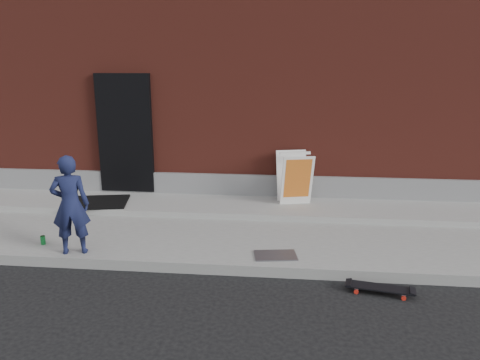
# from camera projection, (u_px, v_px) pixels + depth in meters

# --- Properties ---
(ground) EXTENTS (80.00, 80.00, 0.00)m
(ground) POSITION_uv_depth(u_px,v_px,m) (247.00, 277.00, 6.14)
(ground) COLOR black
(ground) RESTS_ON ground
(sidewalk) EXTENTS (20.00, 3.00, 0.15)m
(sidewalk) POSITION_uv_depth(u_px,v_px,m) (255.00, 231.00, 7.56)
(sidewalk) COLOR gray
(sidewalk) RESTS_ON ground
(apron) EXTENTS (20.00, 1.20, 0.10)m
(apron) POSITION_uv_depth(u_px,v_px,m) (259.00, 207.00, 8.40)
(apron) COLOR gray
(apron) RESTS_ON sidewalk
(building) EXTENTS (20.00, 8.10, 5.00)m
(building) POSITION_uv_depth(u_px,v_px,m) (271.00, 70.00, 12.25)
(building) COLOR maroon
(building) RESTS_ON ground
(child) EXTENTS (0.58, 0.46, 1.39)m
(child) POSITION_uv_depth(u_px,v_px,m) (70.00, 205.00, 6.37)
(child) COLOR #171C41
(child) RESTS_ON sidewalk
(skateboard) EXTENTS (0.82, 0.35, 0.09)m
(skateboard) POSITION_uv_depth(u_px,v_px,m) (380.00, 288.00, 5.68)
(skateboard) COLOR red
(skateboard) RESTS_ON ground
(pizza_sign) EXTENTS (0.70, 0.77, 0.93)m
(pizza_sign) POSITION_uv_depth(u_px,v_px,m) (295.00, 178.00, 8.38)
(pizza_sign) COLOR white
(pizza_sign) RESTS_ON apron
(soda_can) EXTENTS (0.09, 0.09, 0.13)m
(soda_can) POSITION_uv_depth(u_px,v_px,m) (43.00, 240.00, 6.81)
(soda_can) COLOR #1B8B3A
(soda_can) RESTS_ON sidewalk
(doormat) EXTENTS (1.17, 1.01, 0.03)m
(doormat) POSITION_uv_depth(u_px,v_px,m) (98.00, 202.00, 8.46)
(doormat) COLOR black
(doormat) RESTS_ON apron
(utility_plate) EXTENTS (0.62, 0.45, 0.02)m
(utility_plate) POSITION_uv_depth(u_px,v_px,m) (275.00, 255.00, 6.42)
(utility_plate) COLOR #59585E
(utility_plate) RESTS_ON sidewalk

